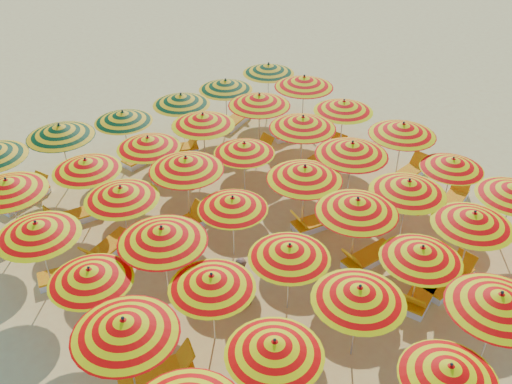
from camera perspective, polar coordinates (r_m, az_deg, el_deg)
ground at (r=16.96m, az=1.06°, el=-5.22°), size 120.00×120.00×0.00m
umbrella_2 at (r=11.98m, az=18.80°, el=-16.64°), size 2.11×2.11×2.05m
umbrella_3 at (r=13.30m, az=23.18°, el=-9.97°), size 2.70×2.70×2.37m
umbrella_7 at (r=11.67m, az=1.86°, el=-15.28°), size 2.42×2.42×2.15m
umbrella_8 at (r=12.78m, az=10.29°, el=-9.97°), size 2.47×2.47×2.24m
umbrella_9 at (r=14.30m, az=16.24°, el=-5.89°), size 2.66×2.66×2.13m
umbrella_10 at (r=15.68m, az=20.91°, el=-2.53°), size 2.20×2.20×2.24m
umbrella_12 at (r=12.04m, az=-13.04°, el=-12.99°), size 2.59×2.59×2.38m
umbrella_13 at (r=13.03m, az=-4.45°, el=-8.89°), size 2.54×2.54×2.14m
umbrella_14 at (r=13.79m, az=3.37°, el=-5.95°), size 2.39×2.39×2.14m
umbrella_15 at (r=15.19m, az=10.09°, el=-1.35°), size 2.24×2.24×2.35m
umbrella_16 at (r=16.36m, az=15.00°, el=0.53°), size 2.48×2.48×2.29m
umbrella_17 at (r=18.26m, az=19.06°, el=2.71°), size 2.55×2.55×2.05m
umbrella_18 at (r=13.74m, az=-16.27°, el=-7.95°), size 2.52×2.52×2.10m
umbrella_19 at (r=14.11m, az=-9.37°, el=-4.23°), size 2.74×2.74×2.38m
umbrella_20 at (r=15.49m, az=-2.35°, el=-1.11°), size 2.55×2.55×2.07m
umbrella_21 at (r=16.38m, az=4.90°, el=1.94°), size 2.72×2.72×2.34m
umbrella_22 at (r=17.65m, az=9.58°, el=4.29°), size 2.50×2.50×2.40m
umbrella_23 at (r=19.23m, az=14.48°, el=6.11°), size 2.67×2.67×2.35m
umbrella_24 at (r=15.29m, az=-21.06°, el=-3.48°), size 2.81×2.81×2.26m
umbrella_25 at (r=16.10m, az=-13.34°, el=-0.09°), size 2.77×2.77×2.21m
umbrella_26 at (r=16.84m, az=-7.01°, el=2.84°), size 2.49×2.49×2.36m
umbrella_27 at (r=18.04m, az=-1.18°, el=4.43°), size 2.01×2.01×2.07m
umbrella_28 at (r=19.06m, az=4.71°, el=6.96°), size 2.64×2.64×2.38m
umbrella_29 at (r=20.62m, az=8.77°, el=8.51°), size 2.71×2.71×2.25m
umbrella_30 at (r=17.27m, az=-23.62°, el=0.59°), size 2.83×2.83×2.30m
umbrella_31 at (r=17.69m, az=-16.63°, el=2.61°), size 2.29×2.29×2.18m
umbrella_32 at (r=18.50m, az=-10.73°, el=4.90°), size 2.19×2.19×2.17m
umbrella_33 at (r=19.42m, az=-5.33°, el=7.22°), size 2.47×2.47×2.30m
umbrella_34 at (r=20.56m, az=0.33°, el=9.20°), size 2.49×2.49×2.38m
umbrella_35 at (r=22.09m, az=4.83°, el=10.94°), size 2.92×2.92×2.40m
umbrella_37 at (r=19.61m, az=-19.02°, el=5.82°), size 2.27×2.27×2.34m
umbrella_38 at (r=20.37m, az=-13.16°, el=7.35°), size 2.45×2.45×2.14m
umbrella_39 at (r=21.10m, az=-7.50°, el=9.17°), size 2.58×2.58×2.23m
umbrella_40 at (r=22.23m, az=-3.06°, el=10.67°), size 2.09×2.09×2.20m
umbrella_41 at (r=23.64m, az=1.26°, el=12.24°), size 2.11×2.11×2.23m
lounger_4 at (r=15.77m, az=16.18°, el=-9.82°), size 1.83×1.11×0.69m
lounger_5 at (r=16.41m, az=18.75°, el=-8.37°), size 1.76×0.68×0.69m
lounger_6 at (r=13.68m, az=-9.77°, el=-17.38°), size 1.83×1.08×0.69m
lounger_7 at (r=16.57m, az=11.14°, el=-6.45°), size 1.75×0.65×0.69m
lounger_8 at (r=19.56m, az=19.12°, el=-0.84°), size 1.83×1.07×0.69m
lounger_9 at (r=17.66m, az=6.17°, el=-3.01°), size 1.81×0.92×0.69m
lounger_10 at (r=20.55m, az=14.95°, el=1.77°), size 1.78×0.75×0.69m
lounger_11 at (r=16.53m, az=-17.87°, el=-7.78°), size 1.82×1.02×0.69m
lounger_12 at (r=17.10m, az=-14.59°, el=-5.51°), size 1.82×1.21×0.69m
lounger_13 at (r=17.55m, az=-7.55°, el=-3.40°), size 1.75×0.62×0.69m
lounger_14 at (r=21.20m, az=7.20°, el=3.80°), size 1.81×0.91×0.69m
lounger_15 at (r=18.25m, az=-23.79°, el=-4.82°), size 1.75×0.64×0.69m
lounger_16 at (r=18.66m, az=-17.69°, el=-2.37°), size 1.81×0.87×0.69m
lounger_17 at (r=21.02m, az=-0.34°, el=3.81°), size 1.76×0.66×0.69m
lounger_18 at (r=22.52m, az=3.91°, el=5.93°), size 1.82×0.97×0.69m
lounger_19 at (r=20.12m, az=-22.04°, el=-0.49°), size 1.83×1.13×0.69m
lounger_20 at (r=21.30m, az=-11.01°, el=3.58°), size 1.81×0.92×0.69m
lounger_21 at (r=21.53m, az=-7.96°, el=4.24°), size 1.82×1.22×0.69m
lounger_22 at (r=23.44m, az=-2.03°, el=7.19°), size 1.82×1.22×0.69m
beachgoer_b at (r=14.76m, az=-1.59°, el=-8.77°), size 0.65×0.77×1.41m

